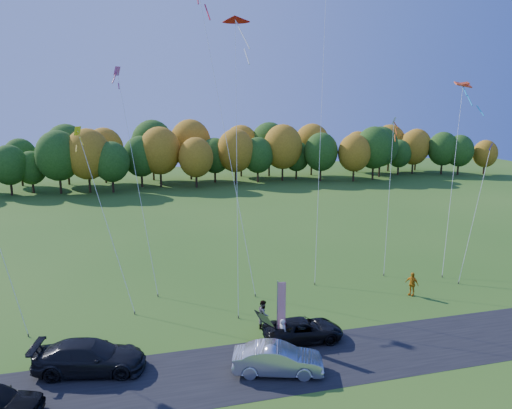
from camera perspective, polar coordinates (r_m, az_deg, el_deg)
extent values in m
plane|color=#285616|center=(32.91, 2.83, -14.17)|extent=(160.00, 160.00, 0.00)
cube|color=black|center=(29.57, 5.33, -17.43)|extent=(90.00, 6.00, 0.01)
imported|color=black|center=(31.51, 5.40, -14.07)|extent=(5.03, 2.52, 1.37)
imported|color=#AFAEB3|center=(28.06, 2.51, -17.26)|extent=(5.13, 3.09, 1.60)
imported|color=black|center=(29.54, -18.48, -16.18)|extent=(6.31, 3.56, 1.72)
imported|color=silver|center=(30.65, 3.08, -14.43)|extent=(0.64, 0.75, 1.75)
imported|color=gray|center=(32.91, 0.85, -12.39)|extent=(0.98, 1.09, 1.83)
imported|color=orange|center=(39.61, 17.39, -8.65)|extent=(0.90, 1.14, 1.80)
cylinder|color=#999999|center=(30.51, 2.45, -12.22)|extent=(0.06, 0.06, 3.99)
cube|color=red|center=(30.37, 2.93, -11.51)|extent=(0.50, 0.12, 3.00)
cube|color=navy|center=(29.98, 2.94, -9.55)|extent=(0.49, 0.11, 0.78)
cylinder|color=#4C3F33|center=(37.89, -0.08, -10.34)|extent=(0.08, 0.08, 0.20)
cylinder|color=#4C3F33|center=(40.38, 6.73, -8.98)|extent=(0.08, 0.08, 0.20)
cylinder|color=#4C3F33|center=(34.46, -2.03, -12.71)|extent=(0.08, 0.08, 0.20)
cone|color=red|center=(41.81, -2.38, 20.46)|extent=(2.27, 1.73, 2.48)
cylinder|color=#4C3F33|center=(44.45, 20.50, -7.69)|extent=(0.08, 0.08, 0.20)
cube|color=#FF481C|center=(52.29, 22.58, 12.52)|extent=(3.42, 1.19, 1.29)
cylinder|color=#4C3F33|center=(36.00, -13.70, -11.94)|extent=(0.08, 0.08, 0.20)
cube|color=yellow|center=(40.39, -19.74, 7.93)|extent=(1.17, 1.17, 1.38)
cylinder|color=#4C3F33|center=(35.04, -24.59, -13.43)|extent=(0.08, 0.08, 0.20)
cylinder|color=#4C3F33|center=(43.37, 14.39, -7.78)|extent=(0.08, 0.08, 0.20)
cube|color=silver|center=(46.60, 15.48, 9.21)|extent=(1.12, 1.12, 1.33)
cylinder|color=#4C3F33|center=(38.58, -11.15, -10.15)|extent=(0.08, 0.08, 0.20)
cube|color=#E84D9F|center=(43.69, -15.60, 14.49)|extent=(1.23, 1.23, 1.46)
cylinder|color=#4C3F33|center=(43.45, 22.14, -8.27)|extent=(0.08, 0.08, 0.20)
cube|color=#350BA6|center=(46.66, 25.25, 5.99)|extent=(0.98, 0.98, 1.16)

